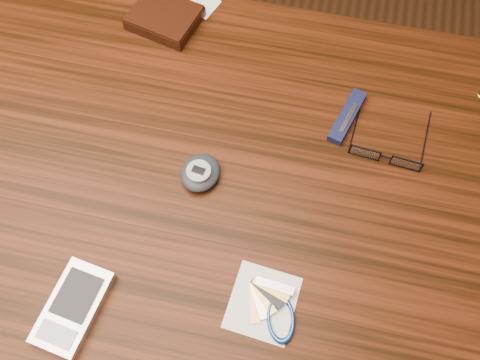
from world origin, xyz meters
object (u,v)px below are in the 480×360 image
at_px(pocket_knife, 347,116).
at_px(desk, 193,207).
at_px(eyeglasses, 386,155).
at_px(notepad_keys, 272,309).
at_px(wallet_and_card, 165,17).
at_px(pda_phone, 73,307).
at_px(pedometer, 200,173).

bearing_deg(pocket_knife, desk, -144.15).
height_order(eyeglasses, pocket_knife, eyeglasses).
height_order(notepad_keys, pocket_knife, pocket_knife).
xyz_separation_m(desk, notepad_keys, (0.15, -0.16, 0.11)).
xyz_separation_m(desk, pocket_knife, (0.20, 0.15, 0.11)).
height_order(wallet_and_card, notepad_keys, wallet_and_card).
height_order(pda_phone, pedometer, pedometer).
distance_m(desk, eyeglasses, 0.30).
relative_size(eyeglasses, pda_phone, 0.96).
bearing_deg(desk, eyeglasses, 19.21).
relative_size(pda_phone, pedometer, 1.75).
height_order(eyeglasses, notepad_keys, eyeglasses).
xyz_separation_m(desk, eyeglasses, (0.27, 0.09, 0.11)).
relative_size(pda_phone, notepad_keys, 1.20).
bearing_deg(notepad_keys, eyeglasses, 65.04).
distance_m(wallet_and_card, eyeglasses, 0.42).
bearing_deg(pedometer, desk, -157.85).
relative_size(wallet_and_card, pedometer, 2.13).
height_order(desk, pocket_knife, pocket_knife).
bearing_deg(notepad_keys, pedometer, 129.59).
height_order(pedometer, pocket_knife, pedometer).
height_order(wallet_and_card, pedometer, pedometer).
distance_m(desk, pedometer, 0.11).
distance_m(wallet_and_card, pocket_knife, 0.34).
distance_m(wallet_and_card, notepad_keys, 0.50).
relative_size(wallet_and_card, pda_phone, 1.22).
bearing_deg(eyeglasses, pda_phone, -139.76).
relative_size(eyeglasses, pedometer, 1.68).
distance_m(notepad_keys, pocket_knife, 0.31).
relative_size(eyeglasses, notepad_keys, 1.15).
relative_size(wallet_and_card, notepad_keys, 1.46).
bearing_deg(notepad_keys, pocket_knife, 79.97).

